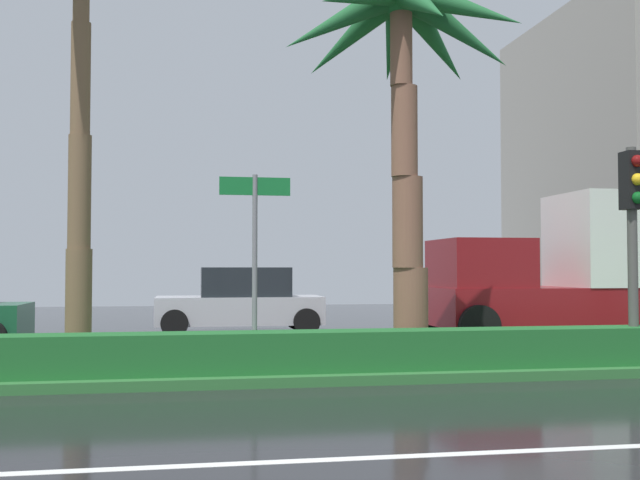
# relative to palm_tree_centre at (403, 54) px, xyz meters

# --- Properties ---
(ground_plane) EXTENTS (90.00, 42.00, 0.10)m
(ground_plane) POSITION_rel_palm_tree_centre_xyz_m (-2.39, 1.27, -5.43)
(ground_plane) COLOR black
(near_lane_divider_stripe) EXTENTS (81.00, 0.14, 0.01)m
(near_lane_divider_stripe) POSITION_rel_palm_tree_centre_xyz_m (-2.39, -5.73, -5.37)
(near_lane_divider_stripe) COLOR white
(near_lane_divider_stripe) RESTS_ON ground_plane
(median_strip) EXTENTS (85.50, 4.00, 0.15)m
(median_strip) POSITION_rel_palm_tree_centre_xyz_m (-2.39, 0.27, -5.30)
(median_strip) COLOR #2D6B33
(median_strip) RESTS_ON ground_plane
(median_hedge) EXTENTS (76.50, 0.70, 0.60)m
(median_hedge) POSITION_rel_palm_tree_centre_xyz_m (-2.39, -1.13, -4.93)
(median_hedge) COLOR #1E6028
(median_hedge) RESTS_ON median_strip
(palm_tree_centre) EXTENTS (4.19, 4.26, 6.79)m
(palm_tree_centre) POSITION_rel_palm_tree_centre_xyz_m (0.00, 0.00, 0.00)
(palm_tree_centre) COLOR brown
(palm_tree_centre) RESTS_ON median_strip
(traffic_signal_median_right) EXTENTS (0.28, 0.43, 3.54)m
(traffic_signal_median_right) POSITION_rel_palm_tree_centre_xyz_m (3.56, -1.11, -2.79)
(traffic_signal_median_right) COLOR #4C4C47
(traffic_signal_median_right) RESTS_ON median_strip
(street_name_sign) EXTENTS (1.10, 0.08, 3.00)m
(street_name_sign) POSITION_rel_palm_tree_centre_xyz_m (-2.61, -0.74, -3.30)
(street_name_sign) COLOR slate
(street_name_sign) RESTS_ON median_strip
(car_in_traffic_second) EXTENTS (4.30, 2.02, 1.72)m
(car_in_traffic_second) POSITION_rel_palm_tree_centre_xyz_m (-2.26, 7.48, -4.55)
(car_in_traffic_second) COLOR silver
(car_in_traffic_second) RESTS_ON ground_plane
(box_truck_lead) EXTENTS (6.40, 2.64, 3.46)m
(box_truck_lead) POSITION_rel_palm_tree_centre_xyz_m (5.24, 4.02, -3.83)
(box_truck_lead) COLOR maroon
(box_truck_lead) RESTS_ON ground_plane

